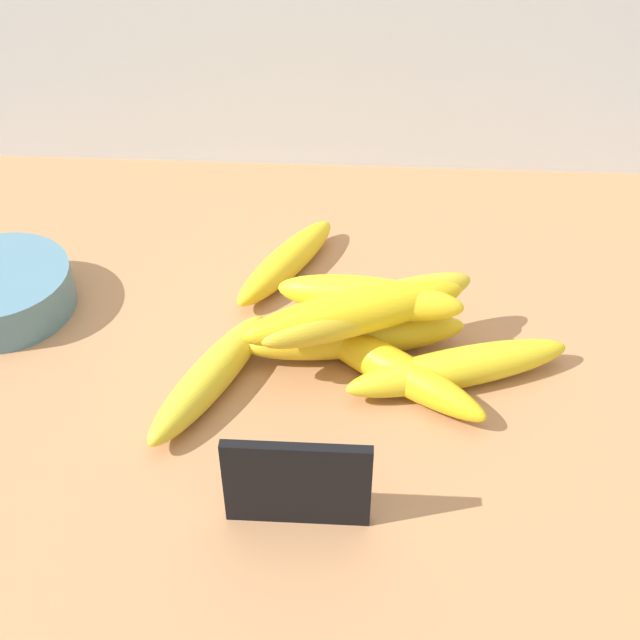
# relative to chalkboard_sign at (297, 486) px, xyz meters

# --- Properties ---
(counter_top) EXTENTS (1.10, 0.76, 0.03)m
(counter_top) POSITION_rel_chalkboard_sign_xyz_m (-0.05, 0.16, -0.05)
(counter_top) COLOR #AE7850
(counter_top) RESTS_ON ground
(chalkboard_sign) EXTENTS (0.11, 0.02, 0.08)m
(chalkboard_sign) POSITION_rel_chalkboard_sign_xyz_m (0.00, 0.00, 0.00)
(chalkboard_sign) COLOR black
(chalkboard_sign) RESTS_ON counter_top
(fruit_bowl) EXTENTS (0.14, 0.14, 0.04)m
(fruit_bowl) POSITION_rel_chalkboard_sign_xyz_m (-0.31, 0.24, -0.02)
(fruit_bowl) COLOR slate
(fruit_bowl) RESTS_ON counter_top
(banana_0) EXTENTS (0.21, 0.10, 0.04)m
(banana_0) POSITION_rel_chalkboard_sign_xyz_m (0.13, 0.15, -0.02)
(banana_0) COLOR yellow
(banana_0) RESTS_ON counter_top
(banana_1) EXTENTS (0.19, 0.15, 0.04)m
(banana_1) POSITION_rel_chalkboard_sign_xyz_m (0.07, 0.16, -0.02)
(banana_1) COLOR yellow
(banana_1) RESTS_ON counter_top
(banana_2) EXTENTS (0.11, 0.16, 0.03)m
(banana_2) POSITION_rel_chalkboard_sign_xyz_m (-0.03, 0.31, -0.02)
(banana_2) COLOR yellow
(banana_2) RESTS_ON counter_top
(banana_3) EXTENTS (0.11, 0.18, 0.04)m
(banana_3) POSITION_rel_chalkboard_sign_xyz_m (-0.09, 0.13, -0.02)
(banana_3) COLOR yellow
(banana_3) RESTS_ON counter_top
(banana_4) EXTENTS (0.21, 0.08, 0.04)m
(banana_4) POSITION_rel_chalkboard_sign_xyz_m (0.04, 0.19, -0.02)
(banana_4) COLOR yellow
(banana_4) RESTS_ON counter_top
(banana_5) EXTENTS (0.17, 0.06, 0.04)m
(banana_5) POSITION_rel_chalkboard_sign_xyz_m (0.05, 0.20, 0.02)
(banana_5) COLOR yellow
(banana_5) RESTS_ON banana_4
(banana_6) EXTENTS (0.20, 0.13, 0.04)m
(banana_6) POSITION_rel_chalkboard_sign_xyz_m (0.05, 0.18, 0.02)
(banana_6) COLOR yellow
(banana_6) RESTS_ON banana_4
(banana_7) EXTENTS (0.21, 0.12, 0.04)m
(banana_7) POSITION_rel_chalkboard_sign_xyz_m (0.04, 0.18, 0.02)
(banana_7) COLOR yellow
(banana_7) RESTS_ON banana_4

